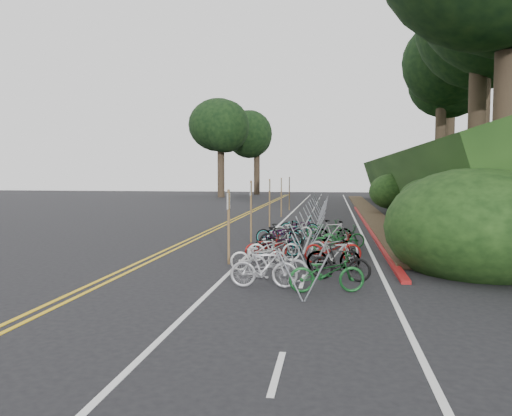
% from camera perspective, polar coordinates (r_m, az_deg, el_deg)
% --- Properties ---
extents(ground, '(120.00, 120.00, 0.00)m').
position_cam_1_polar(ground, '(15.52, -5.78, -6.39)').
color(ground, black).
rests_on(ground, ground).
extents(road_markings, '(7.47, 80.00, 0.01)m').
position_cam_1_polar(road_markings, '(25.23, 1.37, -2.35)').
color(road_markings, gold).
rests_on(road_markings, ground).
extents(red_curb, '(0.25, 28.00, 0.10)m').
position_cam_1_polar(red_curb, '(26.98, 12.64, -1.93)').
color(red_curb, maroon).
rests_on(red_curb, ground).
extents(embankment, '(14.30, 48.14, 9.11)m').
position_cam_1_polar(embankment, '(35.02, 23.86, 3.29)').
color(embankment, black).
rests_on(embankment, ground).
extents(tree_cluster, '(32.60, 54.17, 18.65)m').
position_cam_1_polar(tree_cluster, '(38.32, 18.20, 17.15)').
color(tree_cluster, '#2D2319').
rests_on(tree_cluster, ground).
extents(bike_rack_front, '(1.11, 3.43, 1.10)m').
position_cam_1_polar(bike_rack_front, '(12.46, 5.91, -5.07)').
color(bike_rack_front, gray).
rests_on(bike_rack_front, ground).
extents(bike_racks_rest, '(1.14, 23.00, 1.17)m').
position_cam_1_polar(bike_racks_rest, '(27.86, 6.98, -0.02)').
color(bike_racks_rest, gray).
rests_on(bike_racks_rest, ground).
extents(signpost_near, '(0.08, 0.40, 2.30)m').
position_cam_1_polar(signpost_near, '(15.27, -3.14, -1.54)').
color(signpost_near, brown).
rests_on(signpost_near, ground).
extents(signposts_rest, '(0.08, 18.40, 2.50)m').
position_cam_1_polar(signposts_rest, '(28.99, 2.30, 1.30)').
color(signposts_rest, brown).
rests_on(signposts_rest, ground).
extents(bike_front, '(1.14, 1.56, 0.78)m').
position_cam_1_polar(bike_front, '(16.48, 1.18, -4.39)').
color(bike_front, maroon).
rests_on(bike_front, ground).
extents(bike_valet, '(3.43, 12.23, 1.00)m').
position_cam_1_polar(bike_valet, '(16.93, 5.49, -3.96)').
color(bike_valet, '#9E9EA3').
rests_on(bike_valet, ground).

